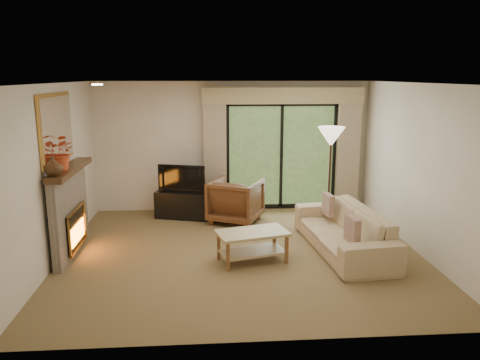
{
  "coord_description": "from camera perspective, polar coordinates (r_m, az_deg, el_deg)",
  "views": [
    {
      "loc": [
        -0.53,
        -6.86,
        2.72
      ],
      "look_at": [
        0.0,
        0.3,
        1.1
      ],
      "focal_mm": 35.0,
      "sensor_mm": 36.0,
      "label": 1
    }
  ],
  "objects": [
    {
      "name": "pillow_near",
      "position": [
        6.86,
        13.53,
        -5.94
      ],
      "size": [
        0.14,
        0.38,
        0.38
      ],
      "primitive_type": "cube",
      "rotation": [
        0.0,
        0.0,
        0.1
      ],
      "color": "brown",
      "rests_on": "sofa"
    },
    {
      "name": "wall_left",
      "position": [
        7.35,
        -21.73,
        0.66
      ],
      "size": [
        0.0,
        5.0,
        5.0
      ],
      "primitive_type": "plane",
      "rotation": [
        1.57,
        0.0,
        1.57
      ],
      "color": "beige",
      "rests_on": "ground"
    },
    {
      "name": "wall_right",
      "position": [
        7.73,
        20.96,
        1.29
      ],
      "size": [
        0.0,
        5.0,
        5.0
      ],
      "primitive_type": "plane",
      "rotation": [
        1.57,
        0.0,
        -1.57
      ],
      "color": "beige",
      "rests_on": "ground"
    },
    {
      "name": "wall_back",
      "position": [
        9.48,
        -0.98,
        4.1
      ],
      "size": [
        5.0,
        0.0,
        5.0
      ],
      "primitive_type": "plane",
      "rotation": [
        1.57,
        0.0,
        0.0
      ],
      "color": "beige",
      "rests_on": "ground"
    },
    {
      "name": "branches",
      "position": [
        7.18,
        -21.06,
        3.18
      ],
      "size": [
        0.58,
        0.53,
        0.53
      ],
      "primitive_type": "imported",
      "rotation": [
        0.0,
        0.0,
        -0.29
      ],
      "color": "#CA4824",
      "rests_on": "fireplace"
    },
    {
      "name": "cornice",
      "position": [
        9.35,
        5.28,
        10.21
      ],
      "size": [
        3.2,
        0.24,
        0.32
      ],
      "primitive_type": "cube",
      "color": "tan",
      "rests_on": "wall_back"
    },
    {
      "name": "sofa",
      "position": [
        7.56,
        12.48,
        -5.95
      ],
      "size": [
        1.13,
        2.4,
        0.68
      ],
      "primitive_type": "imported",
      "rotation": [
        0.0,
        0.0,
        -1.47
      ],
      "color": "tan",
      "rests_on": "floor"
    },
    {
      "name": "vase",
      "position": [
        6.86,
        -21.82,
        1.6
      ],
      "size": [
        0.33,
        0.33,
        0.27
      ],
      "primitive_type": "imported",
      "rotation": [
        0.0,
        0.0,
        -0.36
      ],
      "color": "#432916",
      "rests_on": "fireplace"
    },
    {
      "name": "curtain_right",
      "position": [
        9.76,
        13.02,
        3.43
      ],
      "size": [
        0.45,
        0.18,
        2.35
      ],
      "primitive_type": "cube",
      "color": "tan",
      "rests_on": "floor"
    },
    {
      "name": "ceiling",
      "position": [
        6.88,
        0.19,
        11.72
      ],
      "size": [
        5.5,
        5.5,
        0.0
      ],
      "primitive_type": "plane",
      "rotation": [
        3.14,
        0.0,
        0.0
      ],
      "color": "silver",
      "rests_on": "ground"
    },
    {
      "name": "fireplace",
      "position": [
        7.64,
        -20.06,
        -3.52
      ],
      "size": [
        0.24,
        1.7,
        1.37
      ],
      "primitive_type": null,
      "color": "slate",
      "rests_on": "floor"
    },
    {
      "name": "mirror",
      "position": [
        7.43,
        -21.43,
        5.9
      ],
      "size": [
        0.07,
        1.45,
        1.02
      ],
      "primitive_type": null,
      "color": "gold",
      "rests_on": "wall_left"
    },
    {
      "name": "sliding_door",
      "position": [
        9.57,
        5.04,
        2.92
      ],
      "size": [
        2.26,
        0.1,
        2.16
      ],
      "primitive_type": null,
      "color": "black",
      "rests_on": "floor"
    },
    {
      "name": "wall_front",
      "position": [
        4.61,
        2.56,
        -5.21
      ],
      "size": [
        5.0,
        0.0,
        5.0
      ],
      "primitive_type": "plane",
      "rotation": [
        -1.57,
        0.0,
        0.0
      ],
      "color": "beige",
      "rests_on": "ground"
    },
    {
      "name": "media_console",
      "position": [
        9.16,
        -6.86,
        -2.96
      ],
      "size": [
        1.13,
        0.74,
        0.52
      ],
      "primitive_type": "cube",
      "rotation": [
        0.0,
        0.0,
        -0.28
      ],
      "color": "black",
      "rests_on": "floor"
    },
    {
      "name": "armchair",
      "position": [
        8.78,
        -0.51,
        -2.54
      ],
      "size": [
        1.17,
        1.19,
        0.82
      ],
      "primitive_type": "imported",
      "rotation": [
        0.0,
        0.0,
        2.7
      ],
      "color": "#58341D",
      "rests_on": "floor"
    },
    {
      "name": "tv",
      "position": [
        9.03,
        -6.95,
        0.27
      ],
      "size": [
        0.92,
        0.37,
        0.53
      ],
      "primitive_type": "imported",
      "rotation": [
        0.0,
        0.0,
        -0.28
      ],
      "color": "black",
      "rests_on": "media_console"
    },
    {
      "name": "floor_lamp",
      "position": [
        8.65,
        10.85,
        0.4
      ],
      "size": [
        0.6,
        0.6,
        1.81
      ],
      "primitive_type": null,
      "rotation": [
        0.0,
        0.0,
        -0.27
      ],
      "color": "#FEEACE",
      "rests_on": "floor"
    },
    {
      "name": "pillow_far",
      "position": [
        8.09,
        10.69,
        -2.96
      ],
      "size": [
        0.13,
        0.37,
        0.37
      ],
      "primitive_type": "cube",
      "rotation": [
        0.0,
        0.0,
        0.1
      ],
      "color": "brown",
      "rests_on": "sofa"
    },
    {
      "name": "curtain_left",
      "position": [
        9.32,
        -3.07,
        3.32
      ],
      "size": [
        0.45,
        0.18,
        2.35
      ],
      "primitive_type": "cube",
      "color": "tan",
      "rests_on": "floor"
    },
    {
      "name": "floor",
      "position": [
        7.4,
        0.17,
        -8.86
      ],
      "size": [
        5.5,
        5.5,
        0.0
      ],
      "primitive_type": "plane",
      "color": "brown",
      "rests_on": "ground"
    },
    {
      "name": "coffee_table",
      "position": [
        7.01,
        1.51,
        -8.09
      ],
      "size": [
        1.14,
        0.8,
        0.46
      ],
      "primitive_type": null,
      "rotation": [
        0.0,
        0.0,
        0.25
      ],
      "color": "tan",
      "rests_on": "floor"
    }
  ]
}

